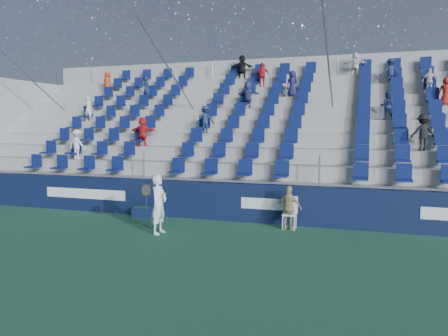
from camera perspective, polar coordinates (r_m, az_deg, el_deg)
name	(u,v)px	position (r m, az deg, el deg)	size (l,w,h in m)	color
ground	(182,245)	(11.18, -5.55, -10.00)	(70.00, 70.00, 0.00)	#296141
sponsor_wall	(222,201)	(13.92, -0.32, -4.36)	(24.00, 0.32, 1.20)	#0F1838
grandstand	(259,146)	(18.63, 4.66, 2.89)	(24.00, 8.17, 6.63)	#A7A7A2
tennis_player	(159,204)	(12.26, -8.52, -4.67)	(0.69, 0.65, 1.66)	white
line_judge_chair	(290,210)	(12.91, 8.62, -5.49)	(0.46, 0.47, 0.94)	white
line_judge	(289,208)	(12.74, 8.51, -5.17)	(0.75, 0.31, 1.27)	tan
ball_bin	(142,211)	(14.68, -10.62, -5.58)	(0.66, 0.49, 0.34)	#101C3E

